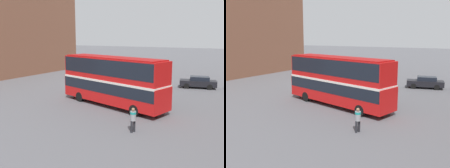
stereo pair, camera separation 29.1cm
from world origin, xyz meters
The scene contains 4 objects.
ground_plane centered at (0.00, 0.00, 0.00)m, with size 240.00×240.00×0.00m, color #5B5B60.
double_decker_bus centered at (0.74, -0.44, 2.63)m, with size 11.67×5.13×4.61m.
pedestrian_foreground centered at (5.50, -5.73, 1.06)m, with size 0.54×0.54×1.73m.
parked_car_kerb_near centered at (5.92, 12.29, 0.76)m, with size 4.71×2.75×1.49m.
Camera 2 is at (13.14, -21.08, 6.56)m, focal length 42.00 mm.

